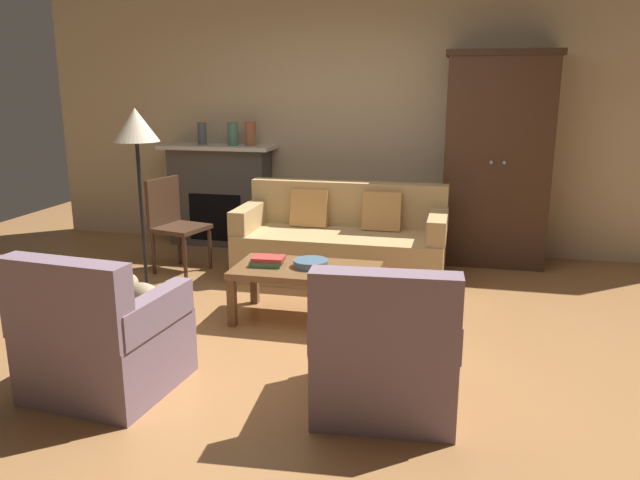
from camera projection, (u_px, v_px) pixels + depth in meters
The scene contains 16 objects.
ground_plane at pixel (303, 331), 4.63m from camera, with size 9.60×9.60×0.00m, color #B27A47.
back_wall at pixel (362, 119), 6.70m from camera, with size 7.20×0.10×2.80m, color beige.
fireplace at pixel (221, 194), 7.00m from camera, with size 1.26×0.48×1.12m.
armoire at pixel (497, 160), 6.16m from camera, with size 1.06×0.57×2.09m.
couch at pixel (342, 244), 5.88m from camera, with size 1.92×0.85×0.86m.
coffee_table at pixel (306, 274), 4.78m from camera, with size 1.10×0.60×0.42m.
fruit_bowl at pixel (311, 263), 4.78m from camera, with size 0.27×0.27×0.05m, color slate.
book_stack at pixel (267, 261), 4.81m from camera, with size 0.27×0.20×0.07m.
mantel_vase_slate at pixel (202, 134), 6.86m from camera, with size 0.10×0.10×0.24m, color #565B66.
mantel_vase_jade at pixel (233, 134), 6.78m from camera, with size 0.12×0.12×0.25m, color slate.
mantel_vase_terracotta at pixel (251, 134), 6.74m from camera, with size 0.12×0.12×0.26m, color #A86042.
armchair_near_left at pixel (102, 341), 3.67m from camera, with size 0.84×0.84×0.88m.
armchair_near_right at pixel (386, 356), 3.48m from camera, with size 0.83×0.82×0.88m.
side_chair_wooden at pixel (173, 219), 6.02m from camera, with size 0.53×0.53×0.90m.
floor_lamp at pixel (136, 137), 4.89m from camera, with size 0.36×0.36×1.60m.
dog at pixel (143, 298), 4.62m from camera, with size 0.50×0.39×0.39m.
Camera 1 is at (1.10, -4.18, 1.80)m, focal length 35.16 mm.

